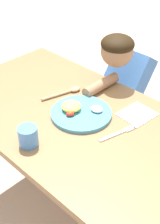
{
  "coord_description": "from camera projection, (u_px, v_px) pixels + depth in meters",
  "views": [
    {
      "loc": [
        0.76,
        -0.8,
        1.59
      ],
      "look_at": [
        -0.04,
        0.02,
        0.76
      ],
      "focal_mm": 50.27,
      "sensor_mm": 36.0,
      "label": 1
    }
  ],
  "objects": [
    {
      "name": "spoon",
      "position": [
        67.0,
        92.0,
        1.57
      ],
      "size": [
        0.08,
        0.21,
        0.02
      ],
      "rotation": [
        0.0,
        0.0,
        1.29
      ],
      "color": "tan",
      "rests_on": "dining_table"
    },
    {
      "name": "ground_plane",
      "position": [
        82.0,
        221.0,
        1.83
      ],
      "size": [
        8.0,
        8.0,
        0.0
      ],
      "primitive_type": "plane",
      "color": "#BBA392"
    },
    {
      "name": "person",
      "position": [
        125.0,
        102.0,
        1.84
      ],
      "size": [
        0.22,
        0.47,
        1.0
      ],
      "rotation": [
        0.0,
        0.0,
        3.14
      ],
      "color": "#324464",
      "rests_on": "ground_plane"
    },
    {
      "name": "fork",
      "position": [
        120.0,
        133.0,
        1.32
      ],
      "size": [
        0.07,
        0.2,
        0.01
      ],
      "rotation": [
        0.0,
        0.0,
        1.31
      ],
      "color": "silver",
      "rests_on": "dining_table"
    },
    {
      "name": "plate",
      "position": [
        80.0,
        112.0,
        1.42
      ],
      "size": [
        0.28,
        0.28,
        0.05
      ],
      "color": "teal",
      "rests_on": "dining_table"
    },
    {
      "name": "dining_table",
      "position": [
        83.0,
        144.0,
        1.48
      ],
      "size": [
        1.44,
        0.74,
        0.74
      ],
      "color": "olive",
      "rests_on": "ground_plane"
    },
    {
      "name": "drinking_cup",
      "position": [
        28.0,
        136.0,
        1.24
      ],
      "size": [
        0.08,
        0.08,
        0.08
      ],
      "primitive_type": "cylinder",
      "color": "#4A87D9",
      "rests_on": "dining_table"
    },
    {
      "name": "napkin",
      "position": [
        137.0,
        114.0,
        1.43
      ],
      "size": [
        0.15,
        0.16,
        0.0
      ],
      "primitive_type": "cube",
      "rotation": [
        0.0,
        0.0,
        -0.09
      ],
      "color": "white",
      "rests_on": "dining_table"
    }
  ]
}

